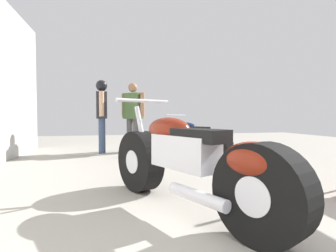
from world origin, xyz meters
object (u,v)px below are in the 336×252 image
object	(u,v)px
motorcycle_black_naked	(195,139)
mechanic_with_helmet	(102,109)
mechanic_in_blue	(133,113)
motorcycle_maroon_cruiser	(188,163)

from	to	relation	value
motorcycle_black_naked	mechanic_with_helmet	size ratio (longest dim) A/B	1.06
motorcycle_black_naked	mechanic_in_blue	xyz separation A→B (m)	(-1.23, 0.95, 0.57)
motorcycle_maroon_cruiser	mechanic_in_blue	size ratio (longest dim) A/B	1.28
mechanic_in_blue	motorcycle_maroon_cruiser	bearing A→B (deg)	-87.67
motorcycle_black_naked	mechanic_in_blue	world-z (taller)	mechanic_in_blue
motorcycle_black_naked	mechanic_with_helmet	xyz separation A→B (m)	(-1.95, 0.99, 0.65)
motorcycle_maroon_cruiser	motorcycle_black_naked	size ratio (longest dim) A/B	1.17
mechanic_with_helmet	motorcycle_maroon_cruiser	bearing A→B (deg)	-77.49
motorcycle_maroon_cruiser	mechanic_in_blue	xyz separation A→B (m)	(-0.16, 3.93, 0.49)
motorcycle_maroon_cruiser	mechanic_with_helmet	bearing A→B (deg)	102.51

